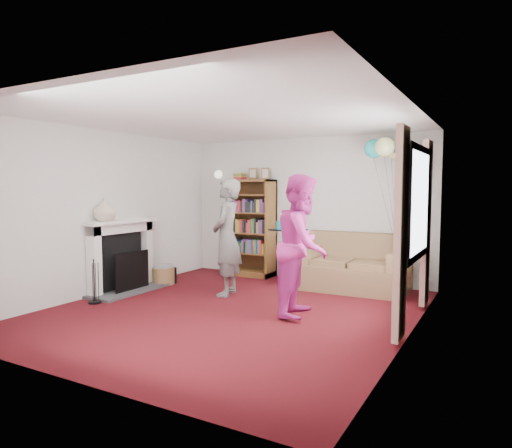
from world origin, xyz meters
The scene contains 16 objects.
ground centered at (0.00, 0.00, 0.00)m, with size 5.00×5.00×0.00m, color #350808.
wall_back centered at (0.00, 2.51, 1.25)m, with size 4.50×0.02×2.50m, color silver.
wall_left centered at (-2.26, 0.00, 1.25)m, with size 0.02×5.00×2.50m, color silver.
wall_right centered at (2.26, 0.00, 1.25)m, with size 0.02×5.00×2.50m, color silver.
ceiling centered at (0.00, 0.00, 2.50)m, with size 4.50×5.00×0.01m, color white.
fireplace centered at (-2.09, 0.19, 0.51)m, with size 0.55×1.80×1.12m.
window_bay centered at (2.21, 0.60, 1.20)m, with size 0.14×2.02×2.20m.
wall_sconce centered at (-1.75, 2.36, 1.88)m, with size 0.16×0.23×0.16m.
bookcase centered at (-0.97, 2.30, 0.87)m, with size 0.84×0.42×1.98m.
sofa centered at (1.04, 2.07, 0.33)m, with size 1.68×0.89×0.89m.
wicker_basket centered at (-1.90, 0.89, 0.15)m, with size 0.37×0.37×0.34m.
person_striped centered at (-0.54, 0.76, 0.88)m, with size 0.64×0.42×1.76m, color black.
person_magenta centered at (0.88, 0.31, 0.90)m, with size 0.87×0.68×1.79m, color #B4247C.
birthday_cake centered at (0.63, 0.43, 1.13)m, with size 0.37×0.37×0.22m.
balloons centered at (1.54, 2.01, 2.22)m, with size 0.73×0.73×1.70m.
mantel_vase centered at (-2.12, -0.15, 1.30)m, with size 0.33×0.33×0.35m, color beige.
Camera 1 is at (3.15, -5.01, 1.62)m, focal length 32.00 mm.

